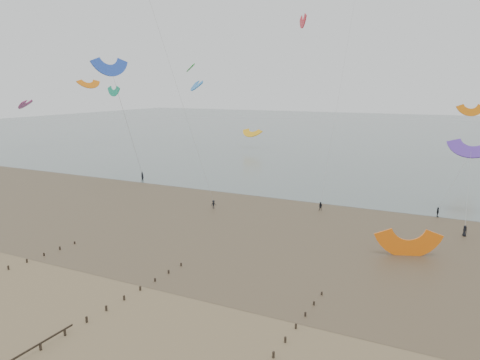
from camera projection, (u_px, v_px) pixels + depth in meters
name	position (u px, v px, depth m)	size (l,w,h in m)	color
ground	(85.00, 298.00, 49.20)	(500.00, 500.00, 0.00)	brown
sea_and_shore	(215.00, 214.00, 81.05)	(500.00, 665.00, 0.03)	#475654
kitesurfer_lead	(142.00, 177.00, 109.09)	(0.67, 0.44, 1.83)	black
kitesurfers	(424.00, 213.00, 78.75)	(107.45, 24.81, 1.72)	black
grounded_kite	(407.00, 256.00, 61.41)	(7.22, 3.78, 5.50)	orange
kites_airborne	(291.00, 87.00, 133.70)	(242.70, 111.27, 44.75)	#E93689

